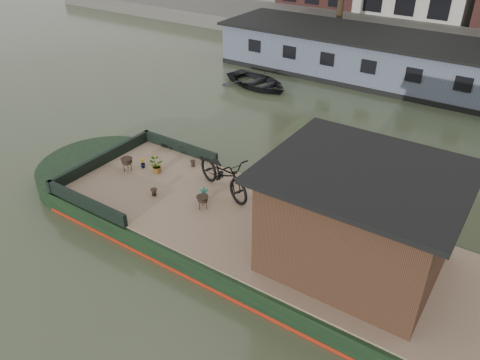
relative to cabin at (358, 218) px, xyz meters
The scene contains 17 objects.
ground 2.88m from the cabin, behind, with size 120.00×120.00×0.00m, color #2F3924.
houseboat_hull 3.87m from the cabin, behind, with size 14.01×4.02×0.60m.
houseboat_deck 2.52m from the cabin, behind, with size 11.80×3.80×0.05m, color #836851.
bow_bulwark 7.33m from the cabin, behind, with size 3.00×4.00×0.35m.
cabin is the anchor object (origin of this frame).
bicycle 4.23m from the cabin, 169.42° to the left, with size 0.77×2.21×1.16m, color black.
potted_plant_a 4.36m from the cabin, behind, with size 0.23×0.16×0.44m, color maroon.
potted_plant_b 7.03m from the cabin, behind, with size 0.18×0.14×0.32m, color brown.
potted_plant_c 6.48m from the cabin, behind, with size 0.41×0.36×0.46m, color #99472C.
potted_plant_d 2.73m from the cabin, 141.48° to the left, with size 0.26×0.26×0.47m, color brown.
brazier_front 7.27m from the cabin, behind, with size 0.37×0.37×0.40m, color black, non-canonical shape.
brazier_rear 4.23m from the cabin, behind, with size 0.34×0.34×0.37m, color black, non-canonical shape.
bollard_port 5.99m from the cabin, 166.24° to the left, with size 0.17×0.17×0.19m, color black.
bollard_stbd 5.72m from the cabin, behind, with size 0.18×0.18×0.21m, color black.
dinghy 13.27m from the cabin, 131.27° to the left, with size 2.46×3.45×0.71m, color black.
far_houseboat 14.20m from the cabin, 98.88° to the left, with size 20.40×4.40×2.11m.
quay 20.67m from the cabin, 96.09° to the left, with size 60.00×6.00×0.90m, color #47443F.
Camera 1 is at (4.58, -8.11, 7.78)m, focal length 35.00 mm.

